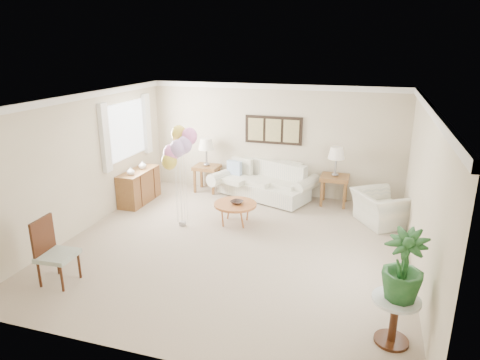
% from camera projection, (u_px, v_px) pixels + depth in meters
% --- Properties ---
extents(ground_plane, '(6.00, 6.00, 0.00)m').
position_uv_depth(ground_plane, '(234.00, 246.00, 7.67)').
color(ground_plane, tan).
extents(room_shell, '(6.04, 6.04, 2.60)m').
position_uv_depth(room_shell, '(229.00, 156.00, 7.29)').
color(room_shell, beige).
rests_on(room_shell, ground).
extents(wall_art_triptych, '(1.35, 0.06, 0.65)m').
position_uv_depth(wall_art_triptych, '(273.00, 130.00, 9.90)').
color(wall_art_triptych, black).
rests_on(wall_art_triptych, ground).
extents(sofa, '(2.59, 1.55, 0.85)m').
position_uv_depth(sofa, '(264.00, 184.00, 10.00)').
color(sofa, beige).
rests_on(sofa, ground).
extents(end_table_left, '(0.59, 0.54, 0.64)m').
position_uv_depth(end_table_left, '(207.00, 170.00, 10.38)').
color(end_table_left, olive).
rests_on(end_table_left, ground).
extents(end_table_right, '(0.62, 0.56, 0.67)m').
position_uv_depth(end_table_right, '(335.00, 181.00, 9.49)').
color(end_table_right, olive).
rests_on(end_table_right, ground).
extents(lamp_left, '(0.38, 0.38, 0.67)m').
position_uv_depth(lamp_left, '(206.00, 145.00, 10.19)').
color(lamp_left, gray).
rests_on(lamp_left, end_table_left).
extents(lamp_right, '(0.37, 0.37, 0.65)m').
position_uv_depth(lamp_right, '(337.00, 154.00, 9.30)').
color(lamp_right, gray).
rests_on(lamp_right, end_table_right).
extents(coffee_table, '(0.86, 0.86, 0.43)m').
position_uv_depth(coffee_table, '(235.00, 205.00, 8.50)').
color(coffee_table, '#A75D2B').
rests_on(coffee_table, ground).
extents(decor_bowl, '(0.30, 0.30, 0.06)m').
position_uv_depth(decor_bowl, '(237.00, 202.00, 8.46)').
color(decor_bowl, black).
rests_on(decor_bowl, coffee_table).
extents(armchair, '(1.30, 1.34, 0.66)m').
position_uv_depth(armchair, '(381.00, 208.00, 8.52)').
color(armchair, beige).
rests_on(armchair, ground).
extents(side_table, '(0.56, 0.56, 0.61)m').
position_uv_depth(side_table, '(395.00, 309.00, 5.06)').
color(side_table, silver).
rests_on(side_table, ground).
extents(potted_plant, '(0.64, 0.64, 0.86)m').
position_uv_depth(potted_plant, '(404.00, 266.00, 4.88)').
color(potted_plant, '#164C1D').
rests_on(potted_plant, side_table).
extents(accent_chair, '(0.53, 0.53, 1.02)m').
position_uv_depth(accent_chair, '(53.00, 250.00, 6.36)').
color(accent_chair, '#95A193').
rests_on(accent_chair, ground).
extents(credenza, '(0.46, 1.20, 0.74)m').
position_uv_depth(credenza, '(139.00, 186.00, 9.70)').
color(credenza, olive).
rests_on(credenza, ground).
extents(vase_white, '(0.20, 0.20, 0.17)m').
position_uv_depth(vase_white, '(131.00, 171.00, 9.26)').
color(vase_white, silver).
rests_on(vase_white, credenza).
extents(vase_sage, '(0.23, 0.23, 0.18)m').
position_uv_depth(vase_sage, '(142.00, 165.00, 9.72)').
color(vase_sage, silver).
rests_on(vase_sage, credenza).
extents(balloon_cluster, '(0.60, 0.58, 2.00)m').
position_uv_depth(balloon_cluster, '(179.00, 147.00, 7.99)').
color(balloon_cluster, gray).
rests_on(balloon_cluster, ground).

